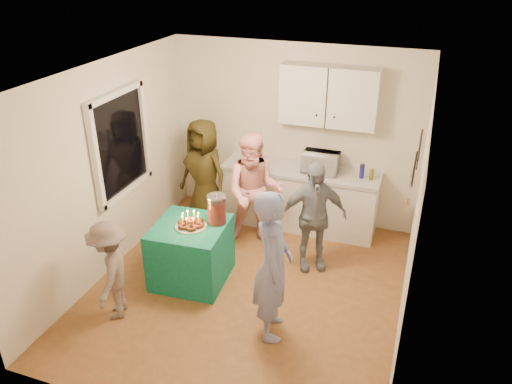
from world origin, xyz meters
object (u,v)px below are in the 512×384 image
(counter, at_px, (300,199))
(man_birthday, at_px, (273,266))
(woman_back_right, at_px, (313,217))
(microwave, at_px, (321,162))
(child_near_left, at_px, (111,271))
(woman_back_left, at_px, (204,174))
(woman_back_center, at_px, (255,192))
(party_table, at_px, (191,253))
(punch_jar, at_px, (217,210))

(counter, relative_size, man_birthday, 1.31)
(woman_back_right, bearing_deg, microwave, 72.84)
(woman_back_right, distance_m, child_near_left, 2.48)
(woman_back_right, bearing_deg, child_near_left, -163.50)
(woman_back_left, relative_size, woman_back_center, 0.99)
(microwave, distance_m, woman_back_right, 1.03)
(woman_back_left, bearing_deg, microwave, 30.47)
(woman_back_center, bearing_deg, microwave, 30.02)
(child_near_left, bearing_deg, man_birthday, 80.35)
(microwave, distance_m, woman_back_left, 1.67)
(woman_back_center, relative_size, child_near_left, 1.38)
(microwave, bearing_deg, party_table, -125.07)
(microwave, xyz_separation_m, woman_back_center, (-0.72, -0.71, -0.24))
(man_birthday, distance_m, child_near_left, 1.79)
(punch_jar, xyz_separation_m, woman_back_right, (1.04, 0.58, -0.20))
(counter, relative_size, woman_back_left, 1.36)
(microwave, distance_m, punch_jar, 1.79)
(microwave, xyz_separation_m, child_near_left, (-1.70, -2.61, -0.46))
(punch_jar, bearing_deg, child_near_left, -126.84)
(party_table, height_order, child_near_left, child_near_left)
(counter, xyz_separation_m, punch_jar, (-0.63, -1.54, 0.50))
(punch_jar, relative_size, woman_back_center, 0.21)
(woman_back_left, relative_size, woman_back_right, 1.11)
(party_table, relative_size, woman_back_center, 0.52)
(woman_back_center, bearing_deg, punch_jar, -116.42)
(woman_back_left, bearing_deg, woman_back_right, -1.65)
(punch_jar, height_order, child_near_left, child_near_left)
(counter, distance_m, party_table, 1.95)
(punch_jar, distance_m, man_birthday, 1.20)
(man_birthday, relative_size, child_near_left, 1.43)
(microwave, height_order, woman_back_right, woman_back_right)
(microwave, xyz_separation_m, punch_jar, (-0.90, -1.54, -0.12))
(woman_back_right, bearing_deg, party_table, -175.50)
(woman_back_left, height_order, woman_back_center, woman_back_center)
(punch_jar, xyz_separation_m, woman_back_left, (-0.70, 1.15, -0.12))
(party_table, xyz_separation_m, child_near_left, (-0.52, -0.89, 0.21))
(child_near_left, bearing_deg, woman_back_right, 111.68)
(party_table, distance_m, child_near_left, 1.05)
(woman_back_center, bearing_deg, woman_back_left, 146.19)
(party_table, xyz_separation_m, woman_back_left, (-0.41, 1.33, 0.43))
(punch_jar, height_order, woman_back_left, woman_back_left)
(microwave, xyz_separation_m, woman_back_left, (-1.60, -0.40, -0.24))
(party_table, height_order, woman_back_right, woman_back_right)
(woman_back_center, xyz_separation_m, woman_back_right, (0.86, -0.26, -0.08))
(woman_back_center, bearing_deg, child_near_left, -131.59)
(man_birthday, height_order, woman_back_left, man_birthday)
(counter, height_order, man_birthday, man_birthday)
(woman_back_right, bearing_deg, woman_back_left, 136.54)
(party_table, bearing_deg, microwave, 55.52)
(party_table, distance_m, woman_back_right, 1.56)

